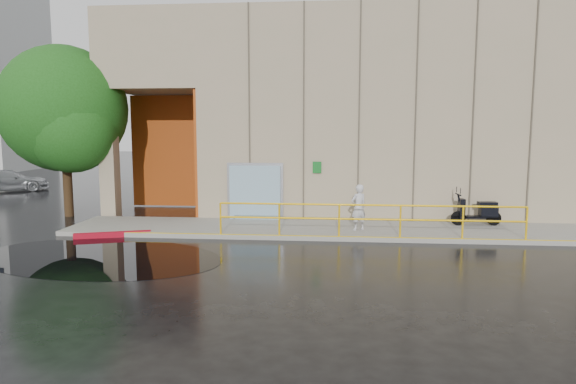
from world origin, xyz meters
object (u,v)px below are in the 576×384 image
at_px(scooter, 477,204).
at_px(person, 359,207).
at_px(red_curb, 113,235).
at_px(tree_near, 66,114).
at_px(car_c, 8,181).

bearing_deg(scooter, person, -168.30).
relative_size(person, red_curb, 0.64).
relative_size(scooter, red_curb, 0.73).
bearing_deg(person, tree_near, -43.01).
xyz_separation_m(scooter, tree_near, (-15.46, 1.20, 3.16)).
bearing_deg(scooter, car_c, 155.03).
bearing_deg(scooter, tree_near, 171.30).
relative_size(person, scooter, 0.88).
height_order(person, scooter, person).
bearing_deg(car_c, red_curb, -163.89).
height_order(red_curb, tree_near, tree_near).
height_order(scooter, car_c, scooter).
relative_size(car_c, tree_near, 0.61).
bearing_deg(tree_near, car_c, 135.41).
xyz_separation_m(scooter, red_curb, (-12.15, -2.37, -0.83)).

